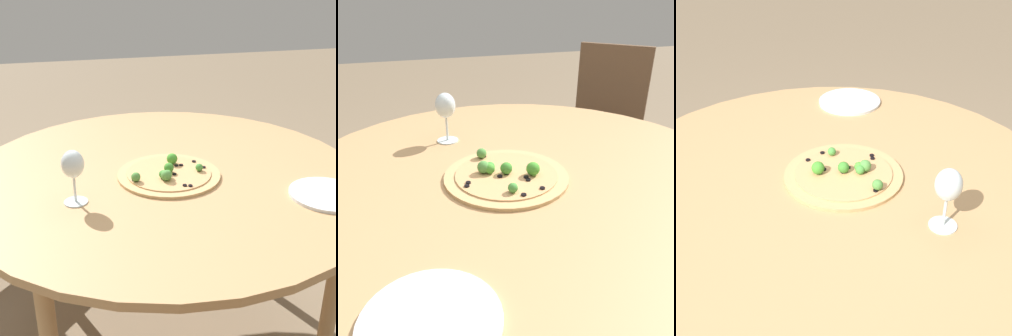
# 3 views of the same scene
# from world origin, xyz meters

# --- Properties ---
(dining_table) EXTENTS (1.38, 1.38, 0.75)m
(dining_table) POSITION_xyz_m (0.00, 0.00, 0.69)
(dining_table) COLOR tan
(dining_table) RESTS_ON ground_plane
(pizza) EXTENTS (0.35, 0.35, 0.05)m
(pizza) POSITION_xyz_m (-0.05, 0.00, 0.76)
(pizza) COLOR tan
(pizza) RESTS_ON dining_table
(wine_glass) EXTENTS (0.07, 0.07, 0.17)m
(wine_glass) POSITION_xyz_m (-0.16, 0.32, 0.87)
(wine_glass) COLOR silver
(wine_glass) RESTS_ON dining_table
(plate_near) EXTENTS (0.24, 0.24, 0.01)m
(plate_near) POSITION_xyz_m (-0.31, -0.44, 0.76)
(plate_near) COLOR silver
(plate_near) RESTS_ON dining_table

